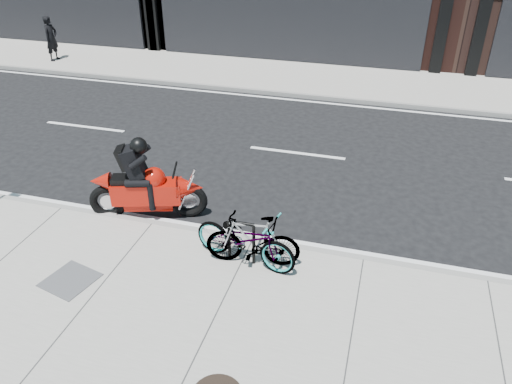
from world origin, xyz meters
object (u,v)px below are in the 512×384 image
(bicycle_rear, at_px, (253,240))
(utility_grate, at_px, (70,280))
(pedestrian, at_px, (51,38))
(bicycle_front, at_px, (245,238))
(bike_rack, at_px, (241,238))
(motorcycle, at_px, (152,186))

(bicycle_rear, bearing_deg, utility_grate, -73.27)
(bicycle_rear, xyz_separation_m, pedestrian, (-10.65, 9.68, 0.33))
(pedestrian, bearing_deg, bicycle_front, -128.50)
(bike_rack, xyz_separation_m, bicycle_rear, (0.20, 0.00, 0.00))
(bike_rack, xyz_separation_m, utility_grate, (-2.54, -1.25, -0.47))
(bicycle_front, bearing_deg, motorcycle, 75.85)
(utility_grate, bearing_deg, bicycle_front, 25.71)
(motorcycle, relative_size, pedestrian, 1.39)
(bicycle_rear, bearing_deg, bicycle_front, -97.87)
(bicycle_front, bearing_deg, bike_rack, 105.32)
(bike_rack, height_order, utility_grate, bike_rack)
(motorcycle, relative_size, utility_grate, 3.00)
(pedestrian, bearing_deg, bicycle_rear, -128.14)
(bicycle_front, height_order, bicycle_rear, bicycle_front)
(bicycle_front, height_order, pedestrian, pedestrian)
(bike_rack, height_order, bicycle_rear, bicycle_rear)
(bike_rack, bearing_deg, bicycle_rear, 1.36)
(bike_rack, bearing_deg, utility_grate, -153.82)
(pedestrian, relative_size, utility_grate, 2.16)
(motorcycle, distance_m, pedestrian, 12.00)
(pedestrian, height_order, utility_grate, pedestrian)
(bike_rack, distance_m, motorcycle, 2.38)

